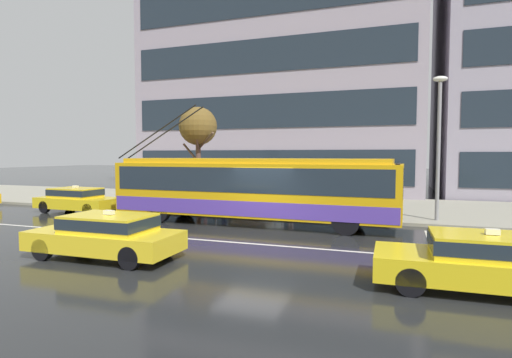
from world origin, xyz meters
TOP-DOWN VIEW (x-y plane):
  - ground_plane at (0.00, 0.00)m, footprint 160.00×160.00m
  - sidewalk_slab at (0.00, 9.10)m, footprint 80.00×10.00m
  - crosswalk_stripe_edge_near at (6.27, 1.05)m, footprint 0.44×4.40m
  - crosswalk_stripe_inner_a at (7.17, 1.05)m, footprint 0.44×4.40m
  - crosswalk_stripe_center at (8.07, 1.05)m, footprint 0.44×4.40m
  - lane_centre_line at (0.00, -1.20)m, footprint 72.00×0.14m
  - trolleybus at (-0.91, 2.50)m, footprint 12.88×2.77m
  - taxi_oncoming_far at (6.86, -3.99)m, footprint 4.53×1.88m
  - taxi_oncoming_near at (-2.91, -4.33)m, footprint 4.45×1.88m
  - taxi_queued_behind_bus at (-10.62, 2.77)m, footprint 4.47×2.00m
  - bus_shelter at (-2.20, 5.94)m, footprint 3.52×1.66m
  - pedestrian_at_shelter at (-3.66, 5.58)m, footprint 1.56×1.56m
  - pedestrian_approaching_curb at (-4.53, 5.36)m, footprint 1.44×1.44m
  - pedestrian_walking_past at (-0.41, 6.98)m, footprint 1.17×1.17m
  - street_lamp at (6.65, 5.25)m, footprint 0.60×0.32m
  - street_tree_bare at (-5.37, 6.16)m, footprint 2.27×2.09m
  - office_tower_corner_left at (-4.00, 19.59)m, footprint 21.70×12.57m

SIDE VIEW (x-z plane):
  - ground_plane at x=0.00m, z-range 0.00..0.00m
  - lane_centre_line at x=0.00m, z-range 0.00..0.01m
  - crosswalk_stripe_edge_near at x=6.27m, z-range 0.00..0.01m
  - crosswalk_stripe_inner_a at x=7.17m, z-range 0.00..0.01m
  - crosswalk_stripe_center at x=8.07m, z-range 0.00..0.01m
  - sidewalk_slab at x=0.00m, z-range 0.00..0.14m
  - taxi_queued_behind_bus at x=-10.62m, z-range 0.01..1.40m
  - taxi_oncoming_far at x=6.86m, z-range 0.01..1.40m
  - taxi_oncoming_near at x=-2.91m, z-range 0.01..1.40m
  - trolleybus at x=-0.91m, z-range -1.04..4.16m
  - pedestrian_walking_past at x=-0.41m, z-range 0.69..2.67m
  - pedestrian_at_shelter at x=-3.66m, z-range 0.75..2.67m
  - pedestrian_approaching_curb at x=-4.53m, z-range 0.75..2.79m
  - bus_shelter at x=-2.20m, z-range 0.78..3.40m
  - street_lamp at x=6.65m, z-range 0.74..6.93m
  - street_tree_bare at x=-5.37m, z-range 1.74..7.20m
  - office_tower_corner_left at x=-4.00m, z-range 0.01..27.80m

